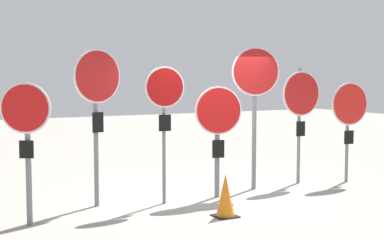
{
  "coord_description": "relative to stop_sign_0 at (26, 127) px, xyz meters",
  "views": [
    {
      "loc": [
        -4.71,
        -8.06,
        2.11
      ],
      "look_at": [
        -0.38,
        0.0,
        1.39
      ],
      "focal_mm": 50.0,
      "sensor_mm": 36.0,
      "label": 1
    }
  ],
  "objects": [
    {
      "name": "stop_sign_6",
      "position": [
        6.35,
        0.22,
        0.03
      ],
      "size": [
        0.86,
        0.16,
        2.02
      ],
      "rotation": [
        0.0,
        0.0,
        -0.1
      ],
      "color": "slate",
      "rests_on": "ground"
    },
    {
      "name": "stop_sign_5",
      "position": [
        5.41,
        0.58,
        0.21
      ],
      "size": [
        0.89,
        0.13,
        2.3
      ],
      "rotation": [
        0.0,
        0.0,
        -0.02
      ],
      "color": "slate",
      "rests_on": "ground"
    },
    {
      "name": "stop_sign_2",
      "position": [
        2.28,
        0.28,
        0.29
      ],
      "size": [
        0.68,
        0.14,
        2.3
      ],
      "rotation": [
        0.0,
        0.0,
        -0.1
      ],
      "color": "slate",
      "rests_on": "ground"
    },
    {
      "name": "stop_sign_4",
      "position": [
        4.27,
        0.53,
        0.48
      ],
      "size": [
        0.86,
        0.33,
        2.68
      ],
      "rotation": [
        0.0,
        0.0,
        -0.34
      ],
      "color": "slate",
      "rests_on": "ground"
    },
    {
      "name": "traffic_cone_0",
      "position": [
        2.74,
        -0.9,
        -1.1
      ],
      "size": [
        0.34,
        0.34,
        0.66
      ],
      "color": "black",
      "rests_on": "ground"
    },
    {
      "name": "stop_sign_3",
      "position": [
        3.31,
        0.26,
        -0.09
      ],
      "size": [
        0.83,
        0.23,
        1.97
      ],
      "rotation": [
        0.0,
        0.0,
        -0.24
      ],
      "color": "slate",
      "rests_on": "ground"
    },
    {
      "name": "stop_sign_0",
      "position": [
        0.0,
        0.0,
        0.0
      ],
      "size": [
        0.64,
        0.38,
        2.05
      ],
      "rotation": [
        0.0,
        0.0,
        -0.53
      ],
      "color": "slate",
      "rests_on": "ground"
    },
    {
      "name": "ground_plane",
      "position": [
        3.23,
        0.37,
        -1.42
      ],
      "size": [
        40.0,
        40.0,
        0.0
      ],
      "primitive_type": "plane",
      "color": "gray"
    },
    {
      "name": "stop_sign_1",
      "position": [
        1.25,
        0.63,
        0.42
      ],
      "size": [
        0.85,
        0.27,
        2.57
      ],
      "rotation": [
        0.0,
        0.0,
        0.27
      ],
      "color": "slate",
      "rests_on": "ground"
    }
  ]
}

